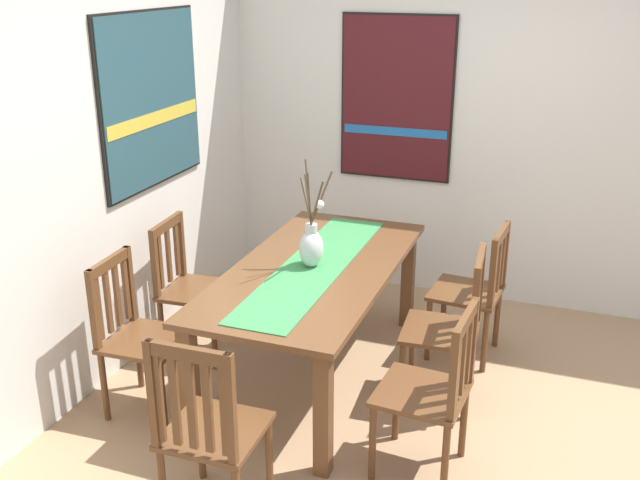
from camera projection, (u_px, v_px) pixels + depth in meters
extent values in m
cube|color=#A37F5B|center=(400.00, 422.00, 4.08)|extent=(6.40, 6.40, 0.03)
cube|color=silver|center=(95.00, 156.00, 4.20)|extent=(6.40, 0.12, 2.70)
cube|color=silver|center=(472.00, 118.00, 5.23)|extent=(0.12, 6.40, 2.70)
cube|color=brown|center=(314.00, 269.00, 4.27)|extent=(1.87, 0.89, 0.03)
cube|color=brown|center=(323.00, 413.00, 3.53)|extent=(0.08, 0.08, 0.69)
cube|color=brown|center=(408.00, 280.00, 5.03)|extent=(0.08, 0.08, 0.69)
cube|color=brown|center=(190.00, 385.00, 3.77)|extent=(0.08, 0.08, 0.69)
cube|color=brown|center=(309.00, 265.00, 5.27)|extent=(0.08, 0.08, 0.69)
cube|color=#388447|center=(314.00, 266.00, 4.27)|extent=(1.72, 0.36, 0.01)
ellipsoid|color=silver|center=(311.00, 249.00, 4.23)|extent=(0.16, 0.14, 0.22)
cylinder|color=silver|center=(311.00, 228.00, 4.18)|extent=(0.07, 0.07, 0.05)
cylinder|color=brown|center=(321.00, 198.00, 4.15)|extent=(0.11, 0.10, 0.30)
cylinder|color=brown|center=(310.00, 199.00, 4.09)|extent=(0.08, 0.02, 0.32)
cylinder|color=brown|center=(317.00, 203.00, 4.06)|extent=(0.12, 0.12, 0.31)
cylinder|color=brown|center=(308.00, 199.00, 4.14)|extent=(0.03, 0.05, 0.29)
cylinder|color=brown|center=(306.00, 202.00, 4.05)|extent=(0.17, 0.01, 0.32)
cylinder|color=brown|center=(308.00, 192.00, 4.14)|extent=(0.06, 0.06, 0.37)
sphere|color=white|center=(320.00, 205.00, 4.14)|extent=(0.05, 0.05, 0.05)
cube|color=brown|center=(466.00, 292.00, 4.64)|extent=(0.45, 0.45, 0.03)
cylinder|color=brown|center=(428.00, 330.00, 4.63)|extent=(0.04, 0.04, 0.42)
cylinder|color=brown|center=(444.00, 307.00, 4.94)|extent=(0.04, 0.04, 0.42)
cylinder|color=brown|center=(485.00, 341.00, 4.49)|extent=(0.04, 0.04, 0.42)
cylinder|color=brown|center=(497.00, 317.00, 4.80)|extent=(0.04, 0.04, 0.42)
cube|color=brown|center=(493.00, 274.00, 4.33)|extent=(0.04, 0.04, 0.44)
cube|color=brown|center=(505.00, 254.00, 4.63)|extent=(0.04, 0.04, 0.44)
cube|color=brown|center=(502.00, 235.00, 4.41)|extent=(0.38, 0.06, 0.06)
cube|color=brown|center=(495.00, 272.00, 4.39)|extent=(0.04, 0.02, 0.35)
cube|color=brown|center=(499.00, 266.00, 4.48)|extent=(0.04, 0.02, 0.35)
cube|color=brown|center=(502.00, 259.00, 4.58)|extent=(0.04, 0.02, 0.35)
cube|color=brown|center=(421.00, 393.00, 3.55)|extent=(0.45, 0.45, 0.03)
cylinder|color=brown|center=(373.00, 443.00, 3.54)|extent=(0.04, 0.04, 0.42)
cylinder|color=brown|center=(396.00, 404.00, 3.85)|extent=(0.04, 0.04, 0.42)
cylinder|color=brown|center=(445.00, 462.00, 3.40)|extent=(0.04, 0.04, 0.42)
cylinder|color=brown|center=(464.00, 421.00, 3.71)|extent=(0.04, 0.04, 0.42)
cube|color=brown|center=(454.00, 376.00, 3.23)|extent=(0.04, 0.04, 0.45)
cube|color=brown|center=(472.00, 341.00, 3.54)|extent=(0.04, 0.04, 0.45)
cube|color=brown|center=(466.00, 320.00, 3.32)|extent=(0.38, 0.06, 0.06)
cube|color=brown|center=(457.00, 372.00, 3.30)|extent=(0.04, 0.02, 0.36)
cube|color=brown|center=(463.00, 361.00, 3.39)|extent=(0.04, 0.02, 0.36)
cube|color=brown|center=(469.00, 350.00, 3.49)|extent=(0.04, 0.02, 0.36)
cube|color=brown|center=(440.00, 331.00, 4.14)|extent=(0.45, 0.45, 0.03)
cylinder|color=brown|center=(402.00, 376.00, 4.11)|extent=(0.04, 0.04, 0.42)
cylinder|color=brown|center=(412.00, 346.00, 4.43)|extent=(0.04, 0.04, 0.42)
cylinder|color=brown|center=(466.00, 386.00, 4.01)|extent=(0.04, 0.04, 0.42)
cylinder|color=brown|center=(472.00, 355.00, 4.34)|extent=(0.04, 0.04, 0.42)
cube|color=brown|center=(475.00, 309.00, 3.84)|extent=(0.04, 0.04, 0.48)
cube|color=brown|center=(480.00, 282.00, 4.17)|extent=(0.04, 0.04, 0.48)
cube|color=brown|center=(480.00, 260.00, 3.93)|extent=(0.38, 0.06, 0.06)
cube|color=brown|center=(475.00, 308.00, 3.89)|extent=(0.04, 0.02, 0.39)
cube|color=brown|center=(477.00, 301.00, 3.97)|extent=(0.04, 0.02, 0.39)
cube|color=brown|center=(478.00, 294.00, 4.05)|extent=(0.04, 0.02, 0.39)
cube|color=brown|center=(479.00, 288.00, 4.13)|extent=(0.04, 0.02, 0.39)
cube|color=brown|center=(147.00, 340.00, 4.04)|extent=(0.44, 0.44, 0.03)
cylinder|color=brown|center=(193.00, 365.00, 4.23)|extent=(0.04, 0.04, 0.42)
cylinder|color=brown|center=(163.00, 397.00, 3.91)|extent=(0.04, 0.04, 0.42)
cylinder|color=brown|center=(139.00, 355.00, 4.33)|extent=(0.04, 0.04, 0.42)
cylinder|color=brown|center=(104.00, 386.00, 4.01)|extent=(0.04, 0.04, 0.42)
cube|color=brown|center=(130.00, 284.00, 4.17)|extent=(0.04, 0.04, 0.46)
cube|color=brown|center=(93.00, 310.00, 3.85)|extent=(0.04, 0.04, 0.46)
cube|color=brown|center=(109.00, 263.00, 3.94)|extent=(0.38, 0.05, 0.06)
cube|color=brown|center=(126.00, 289.00, 4.14)|extent=(0.04, 0.02, 0.37)
cube|color=brown|center=(117.00, 296.00, 4.06)|extent=(0.04, 0.02, 0.37)
cube|color=brown|center=(108.00, 302.00, 3.98)|extent=(0.04, 0.02, 0.37)
cube|color=brown|center=(98.00, 309.00, 3.89)|extent=(0.04, 0.02, 0.37)
cube|color=brown|center=(198.00, 291.00, 4.66)|extent=(0.45, 0.45, 0.03)
cylinder|color=brown|center=(236.00, 313.00, 4.85)|extent=(0.04, 0.04, 0.42)
cylinder|color=brown|center=(214.00, 338.00, 4.53)|extent=(0.04, 0.04, 0.42)
cylinder|color=brown|center=(187.00, 307.00, 4.94)|extent=(0.04, 0.04, 0.42)
cylinder|color=brown|center=(162.00, 331.00, 4.62)|extent=(0.04, 0.04, 0.42)
cube|color=brown|center=(181.00, 244.00, 4.79)|extent=(0.04, 0.04, 0.44)
cube|color=brown|center=(155.00, 264.00, 4.46)|extent=(0.04, 0.04, 0.44)
cube|color=brown|center=(166.00, 225.00, 4.56)|extent=(0.38, 0.06, 0.06)
cube|color=brown|center=(177.00, 249.00, 4.73)|extent=(0.04, 0.02, 0.35)
cube|color=brown|center=(169.00, 256.00, 4.63)|extent=(0.04, 0.02, 0.35)
cube|color=brown|center=(160.00, 262.00, 4.53)|extent=(0.04, 0.02, 0.35)
cube|color=brown|center=(215.00, 431.00, 3.26)|extent=(0.43, 0.43, 0.03)
cylinder|color=brown|center=(201.00, 441.00, 3.55)|extent=(0.04, 0.04, 0.42)
cylinder|color=brown|center=(269.00, 456.00, 3.44)|extent=(0.04, 0.04, 0.42)
cube|color=brown|center=(153.00, 394.00, 3.05)|extent=(0.04, 0.04, 0.51)
cube|color=brown|center=(231.00, 410.00, 2.94)|extent=(0.04, 0.04, 0.51)
cube|color=brown|center=(188.00, 354.00, 2.91)|extent=(0.04, 0.38, 0.06)
cube|color=brown|center=(159.00, 398.00, 3.05)|extent=(0.02, 0.04, 0.42)
cube|color=brown|center=(175.00, 402.00, 3.02)|extent=(0.02, 0.04, 0.42)
cube|color=brown|center=(191.00, 405.00, 3.00)|extent=(0.02, 0.04, 0.42)
cube|color=brown|center=(208.00, 408.00, 2.98)|extent=(0.02, 0.04, 0.42)
cube|color=brown|center=(225.00, 412.00, 2.95)|extent=(0.02, 0.04, 0.42)
cube|color=black|center=(150.00, 100.00, 4.55)|extent=(1.07, 0.04, 1.08)
cube|color=#284C56|center=(153.00, 100.00, 4.54)|extent=(1.04, 0.01, 1.05)
cube|color=gold|center=(156.00, 119.00, 4.58)|extent=(1.01, 0.00, 0.08)
cube|color=black|center=(397.00, 99.00, 5.31)|extent=(0.04, 0.84, 1.19)
cube|color=#471419|center=(396.00, 99.00, 5.29)|extent=(0.01, 0.81, 1.16)
cube|color=#1E60A8|center=(395.00, 132.00, 5.37)|extent=(0.00, 0.78, 0.06)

